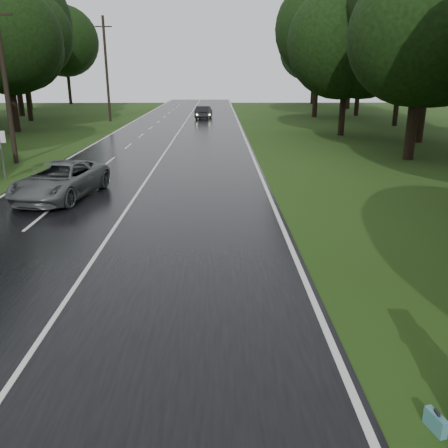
{
  "coord_description": "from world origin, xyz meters",
  "views": [
    {
      "loc": [
        3.58,
        -8.06,
        5.1
      ],
      "look_at": [
        3.74,
        4.21,
        1.1
      ],
      "focal_mm": 37.1,
      "sensor_mm": 36.0,
      "label": 1
    }
  ],
  "objects": [
    {
      "name": "ground",
      "position": [
        0.0,
        0.0,
        0.0
      ],
      "size": [
        160.0,
        160.0,
        0.0
      ],
      "primitive_type": "plane",
      "color": "#233F12",
      "rests_on": "ground"
    },
    {
      "name": "road",
      "position": [
        0.0,
        20.0,
        0.02
      ],
      "size": [
        12.0,
        140.0,
        0.04
      ],
      "primitive_type": "cube",
      "color": "black",
      "rests_on": "ground"
    },
    {
      "name": "lane_center",
      "position": [
        0.0,
        20.0,
        0.04
      ],
      "size": [
        0.12,
        140.0,
        0.01
      ],
      "primitive_type": "cube",
      "color": "silver",
      "rests_on": "road"
    },
    {
      "name": "grey_car",
      "position": [
        -3.12,
        11.26,
        0.79
      ],
      "size": [
        3.39,
        5.75,
        1.5
      ],
      "primitive_type": "imported",
      "rotation": [
        0.0,
        0.0,
        6.11
      ],
      "color": "#535759",
      "rests_on": "road"
    },
    {
      "name": "far_car",
      "position": [
        1.9,
        47.97,
        0.76
      ],
      "size": [
        2.02,
        4.51,
        1.44
      ],
      "primitive_type": "imported",
      "rotation": [
        0.0,
        0.0,
        3.02
      ],
      "color": "black",
      "rests_on": "road"
    },
    {
      "name": "suitcase",
      "position": [
        6.81,
        -2.46,
        0.15
      ],
      "size": [
        0.22,
        0.43,
        0.29
      ],
      "primitive_type": "cube",
      "rotation": [
        0.0,
        0.0,
        0.25
      ],
      "color": "teal",
      "rests_on": "ground"
    },
    {
      "name": "utility_pole_mid",
      "position": [
        -8.5,
        19.54,
        0.0
      ],
      "size": [
        1.8,
        0.28,
        9.09
      ],
      "primitive_type": null,
      "color": "black",
      "rests_on": "ground"
    },
    {
      "name": "utility_pole_far",
      "position": [
        -8.5,
        45.02,
        0.0
      ],
      "size": [
        1.8,
        0.28,
        10.93
      ],
      "primitive_type": null,
      "color": "black",
      "rests_on": "ground"
    },
    {
      "name": "road_sign_b",
      "position": [
        -7.2,
        15.05,
        0.0
      ],
      "size": [
        0.58,
        0.1,
        2.43
      ],
      "primitive_type": null,
      "color": "white",
      "rests_on": "ground"
    },
    {
      "name": "tree_left_e",
      "position": [
        -14.89,
        35.32,
        0.0
      ],
      "size": [
        8.5,
        8.5,
        13.27
      ],
      "primitive_type": null,
      "color": "black",
      "rests_on": "ground"
    },
    {
      "name": "tree_left_f",
      "position": [
        -17.6,
        45.65,
        0.0
      ],
      "size": [
        10.6,
        10.6,
        16.56
      ],
      "primitive_type": null,
      "color": "black",
      "rests_on": "ground"
    },
    {
      "name": "tree_right_d",
      "position": [
        15.44,
        20.53,
        0.0
      ],
      "size": [
        8.02,
        8.02,
        12.53
      ],
      "primitive_type": null,
      "color": "black",
      "rests_on": "ground"
    },
    {
      "name": "tree_right_e",
      "position": [
        14.24,
        32.4,
        0.0
      ],
      "size": [
        7.95,
        7.95,
        12.41
      ],
      "primitive_type": null,
      "color": "black",
      "rests_on": "ground"
    },
    {
      "name": "tree_right_f",
      "position": [
        15.47,
        50.11,
        0.0
      ],
      "size": [
        10.81,
        10.81,
        16.89
      ],
      "primitive_type": null,
      "color": "black",
      "rests_on": "ground"
    }
  ]
}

